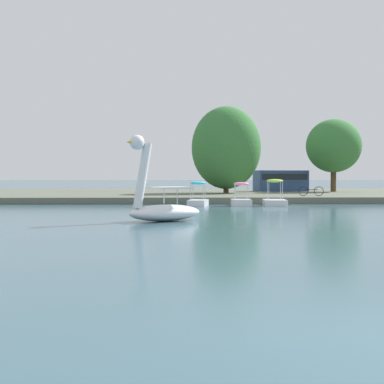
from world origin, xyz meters
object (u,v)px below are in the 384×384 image
Objects in this scene: tree_broadleaf_left at (334,146)px; pedal_boat_cyan at (198,199)px; bicycle_parked at (311,191)px; swan_boat at (161,204)px; pedal_boat_pink at (241,199)px; pedal_boat_lime at (275,198)px; parked_van at (281,180)px; tree_willow_overhanging at (226,148)px.

pedal_boat_cyan is at bearing -130.63° from tree_broadleaf_left.
swan_boat is at bearing -122.50° from bicycle_parked.
pedal_boat_lime is at bearing 6.77° from pedal_boat_pink.
parked_van is at bearing 71.11° from pedal_boat_pink.
pedal_boat_cyan is at bearing -116.74° from parked_van.
pedal_boat_lime is at bearing -127.94° from bicycle_parked.
pedal_boat_pink reaches higher than bicycle_parked.
swan_boat reaches higher than parked_van.
swan_boat is 12.97m from pedal_boat_lime.
parked_van is at bearing 69.76° from swan_boat.
tree_willow_overhanging reaches higher than parked_van.
pedal_boat_lime is (6.54, 11.20, -0.23)m from swan_boat.
swan_boat reaches higher than pedal_boat_lime.
tree_broadleaf_left is (12.44, 14.49, 3.99)m from pedal_boat_cyan.
parked_van is at bearing 89.07° from bicycle_parked.
tree_willow_overhanging reaches higher than pedal_boat_pink.
bicycle_parked is (7.92, 4.38, 0.33)m from pedal_boat_cyan.
tree_willow_overhanging is at bearing -137.21° from parked_van.
tree_broadleaf_left is at bearing 49.37° from pedal_boat_cyan.
tree_willow_overhanging is at bearing -160.75° from tree_broadleaf_left.
pedal_boat_pink is 6.95m from bicycle_parked.
tree_willow_overhanging is 4.20× the size of bicycle_parked.
pedal_boat_lime is 4.66m from pedal_boat_cyan.
swan_boat is 1.62× the size of pedal_boat_cyan.
parked_van is (5.40, 5.00, -2.63)m from tree_willow_overhanging.
pedal_boat_pink is at bearing -124.11° from tree_broadleaf_left.
pedal_boat_lime is 16.31m from parked_van.
pedal_boat_pink is 0.38× the size of parked_van.
parked_van reaches higher than bicycle_parked.
bicycle_parked is 11.74m from parked_van.
tree_broadleaf_left is (14.32, 25.50, 3.75)m from swan_boat.
swan_boat reaches higher than pedal_boat_cyan.
tree_willow_overhanging is 1.42× the size of parked_van.
pedal_boat_lime is 16.76m from tree_broadleaf_left.
tree_willow_overhanging is (-9.73, -3.40, -0.35)m from tree_broadleaf_left.
pedal_boat_pink is 0.29× the size of tree_broadleaf_left.
parked_van is (0.19, 11.72, 0.68)m from bicycle_parked.
pedal_boat_lime is 1.32× the size of bicycle_parked.
swan_boat is at bearing -99.71° from pedal_boat_cyan.
tree_broadleaf_left reaches higher than pedal_boat_pink.
pedal_boat_cyan reaches higher than bicycle_parked.
pedal_boat_lime is 11.65m from tree_willow_overhanging.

